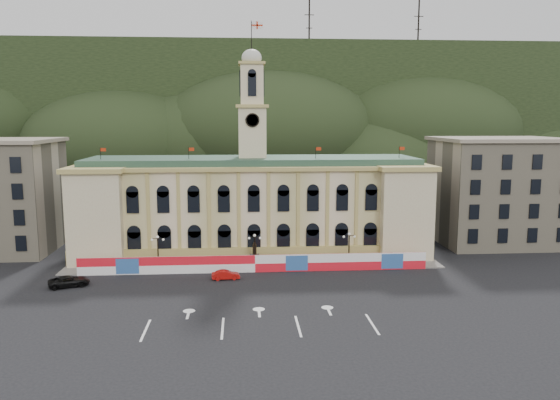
{
  "coord_description": "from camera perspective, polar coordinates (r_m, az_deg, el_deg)",
  "views": [
    {
      "loc": [
        -1.92,
        -61.02,
        21.82
      ],
      "look_at": [
        3.8,
        18.0,
        10.0
      ],
      "focal_mm": 35.0,
      "sensor_mm": 36.0,
      "label": 1
    }
  ],
  "objects": [
    {
      "name": "ground",
      "position": [
        64.83,
        -2.24,
        -11.19
      ],
      "size": [
        260.0,
        260.0,
        0.0
      ],
      "primitive_type": "plane",
      "color": "black",
      "rests_on": "ground"
    },
    {
      "name": "lamp_center",
      "position": [
        80.26,
        -2.66,
        -5.03
      ],
      "size": [
        1.96,
        0.44,
        5.15
      ],
      "color": "black",
      "rests_on": "ground"
    },
    {
      "name": "lamp_left",
      "position": [
        81.15,
        -12.63,
        -5.08
      ],
      "size": [
        1.96,
        0.44,
        5.15
      ],
      "color": "black",
      "rests_on": "ground"
    },
    {
      "name": "lane_markings",
      "position": [
        60.15,
        -2.08,
        -12.78
      ],
      "size": [
        26.0,
        10.0,
        0.02
      ],
      "primitive_type": null,
      "color": "white",
      "rests_on": "ground"
    },
    {
      "name": "side_building_right",
      "position": [
        103.1,
        21.73,
        0.92
      ],
      "size": [
        21.0,
        17.0,
        18.6
      ],
      "color": "#B3A68A",
      "rests_on": "ground"
    },
    {
      "name": "black_suv",
      "position": [
        77.38,
        -21.18,
        -7.93
      ],
      "size": [
        5.73,
        6.71,
        1.43
      ],
      "primitive_type": "imported",
      "rotation": [
        0.0,
        0.0,
        1.92
      ],
      "color": "black",
      "rests_on": "ground"
    },
    {
      "name": "lamp_right",
      "position": [
        81.8,
        7.22,
        -4.83
      ],
      "size": [
        1.96,
        0.44,
        5.15
      ],
      "color": "black",
      "rests_on": "ground"
    },
    {
      "name": "pavement",
      "position": [
        81.74,
        -2.66,
        -6.95
      ],
      "size": [
        56.0,
        5.5,
        0.16
      ],
      "primitive_type": "cube",
      "color": "slate",
      "rests_on": "ground"
    },
    {
      "name": "city_hall",
      "position": [
        89.77,
        -2.86,
        -0.48
      ],
      "size": [
        56.2,
        17.6,
        37.1
      ],
      "color": "beige",
      "rests_on": "ground"
    },
    {
      "name": "statue",
      "position": [
        81.69,
        -2.67,
        -6.15
      ],
      "size": [
        1.4,
        1.4,
        3.72
      ],
      "color": "#595651",
      "rests_on": "ground"
    },
    {
      "name": "hoarding_fence",
      "position": [
        78.84,
        -2.58,
        -6.65
      ],
      "size": [
        50.0,
        0.44,
        2.5
      ],
      "color": "red",
      "rests_on": "ground"
    },
    {
      "name": "hill_ridge",
      "position": [
        183.04,
        -3.56,
        7.74
      ],
      "size": [
        230.0,
        80.0,
        64.0
      ],
      "color": "black",
      "rests_on": "ground"
    },
    {
      "name": "red_sedan",
      "position": [
        75.77,
        -5.69,
        -7.8
      ],
      "size": [
        2.08,
        4.09,
        1.26
      ],
      "primitive_type": "imported",
      "rotation": [
        0.0,
        0.0,
        1.67
      ],
      "color": "#AC0F0C",
      "rests_on": "ground"
    }
  ]
}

